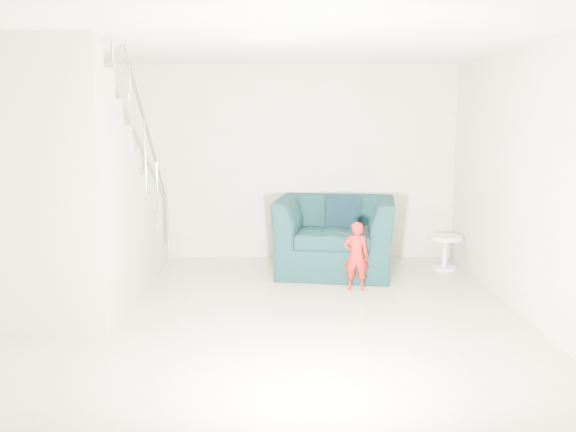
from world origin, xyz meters
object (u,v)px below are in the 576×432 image
Objects in this scene: toddler at (356,256)px; staircase at (84,217)px; armchair at (335,235)px; side_table at (445,247)px.

staircase is (-2.93, -0.53, 0.55)m from toddler.
side_table is at bearing 13.52° from armchair.
armchair is 1.47m from side_table.
toddler is 3.03m from staircase.
toddler reaches higher than side_table.
side_table is (1.28, 0.96, -0.10)m from toddler.
armchair is 3.30× the size of side_table.
armchair is 0.87m from toddler.
staircase reaches higher than side_table.
staircase is (-2.76, -1.38, 0.47)m from armchair.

